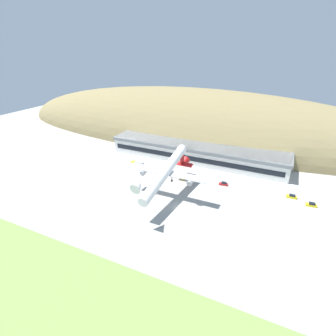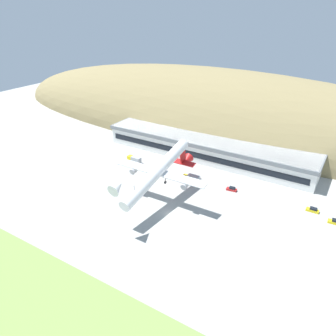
{
  "view_description": "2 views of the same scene",
  "coord_description": "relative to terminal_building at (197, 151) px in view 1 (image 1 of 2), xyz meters",
  "views": [
    {
      "loc": [
        35.34,
        -84.71,
        61.42
      ],
      "look_at": [
        -7.92,
        8.44,
        12.81
      ],
      "focal_mm": 28.0,
      "sensor_mm": 36.0,
      "label": 1
    },
    {
      "loc": [
        50.01,
        -82.08,
        66.45
      ],
      "look_at": [
        -5.85,
        9.21,
        12.63
      ],
      "focal_mm": 35.0,
      "sensor_mm": 36.0,
      "label": 2
    }
  ],
  "objects": [
    {
      "name": "ground_plane",
      "position": [
        9.16,
        -51.11,
        -5.52
      ],
      "size": [
        428.25,
        428.25,
        0.0
      ],
      "primitive_type": "plane",
      "color": "#9E9E99"
    },
    {
      "name": "service_car_1",
      "position": [
        22.21,
        -24.25,
        -4.87
      ],
      "size": [
        4.27,
        2.12,
        1.58
      ],
      "color": "#B21E1E",
      "rests_on": "ground_plane"
    },
    {
      "name": "grass_strip_foreground",
      "position": [
        9.16,
        -102.57,
        -5.48
      ],
      "size": [
        385.42,
        30.25,
        0.08
      ],
      "primitive_type": "cube",
      "color": "#759947",
      "rests_on": "ground_plane"
    },
    {
      "name": "box_truck",
      "position": [
        -26.34,
        -23.64,
        -4.09
      ],
      "size": [
        6.98,
        2.57,
        2.88
      ],
      "color": "gold",
      "rests_on": "ground_plane"
    },
    {
      "name": "cargo_airplane",
      "position": [
        2.13,
        -46.43,
        7.33
      ],
      "size": [
        36.54,
        48.85,
        13.92
      ],
      "color": "white"
    },
    {
      "name": "traffic_cone_0",
      "position": [
        -9.76,
        -33.31,
        -5.24
      ],
      "size": [
        0.52,
        0.52,
        0.58
      ],
      "color": "orange",
      "rests_on": "ground_plane"
    },
    {
      "name": "terminal_building",
      "position": [
        0.0,
        0.0,
        0.0
      ],
      "size": [
        102.22,
        21.35,
        9.75
      ],
      "color": "white",
      "rests_on": "ground_plane"
    },
    {
      "name": "hill_backdrop",
      "position": [
        -16.77,
        46.11,
        -5.52
      ],
      "size": [
        316.38,
        88.19,
        66.37
      ],
      "primitive_type": "ellipsoid",
      "color": "olive",
      "rests_on": "ground_plane"
    },
    {
      "name": "fuel_truck",
      "position": [
        5.32,
        -26.64,
        -3.96
      ],
      "size": [
        7.49,
        2.51,
        3.33
      ],
      "color": "gold",
      "rests_on": "ground_plane"
    },
    {
      "name": "service_car_2",
      "position": [
        52.36,
        -23.05,
        -4.87
      ],
      "size": [
        4.38,
        1.82,
        1.58
      ],
      "color": "gold",
      "rests_on": "ground_plane"
    },
    {
      "name": "service_car_0",
      "position": [
        60.08,
        -26.7,
        -4.86
      ],
      "size": [
        4.39,
        2.1,
        1.58
      ],
      "color": "gold",
      "rests_on": "ground_plane"
    }
  ]
}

